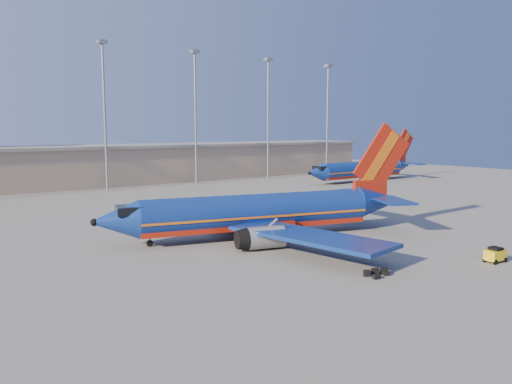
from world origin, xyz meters
The scene contains 7 objects.
ground centered at (0.00, 0.00, 0.00)m, with size 220.00×220.00×0.00m, color slate.
terminal_building centered at (10.00, 58.00, 4.32)m, with size 122.00×16.00×8.50m.
light_mast_row centered at (5.00, 46.00, 17.55)m, with size 101.60×1.60×28.65m.
aircraft_main centered at (-6.32, -5.24, 2.73)m, with size 36.89×34.98×12.78m.
aircraft_second centered at (49.21, 28.18, 2.79)m, with size 35.84×13.98×12.15m.
baggage_tug centered at (3.74, -26.41, 0.73)m, with size 2.06×1.35×1.41m.
luggage_pile centered at (-8.07, -22.67, 0.24)m, with size 2.29×1.47×0.53m.
Camera 1 is at (-40.16, -48.43, 12.02)m, focal length 35.00 mm.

